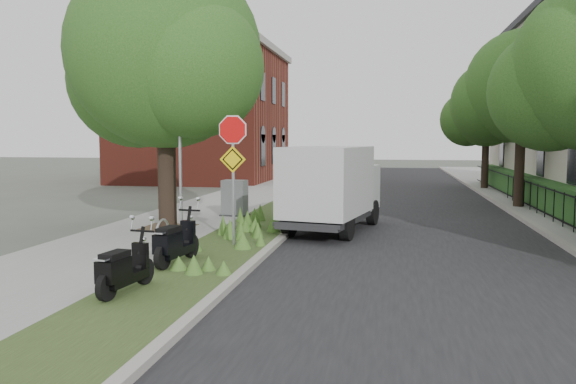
# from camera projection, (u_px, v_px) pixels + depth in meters

# --- Properties ---
(ground) EXTENTS (120.00, 120.00, 0.00)m
(ground) POSITION_uv_depth(u_px,v_px,m) (286.00, 257.00, 12.66)
(ground) COLOR #4C5147
(ground) RESTS_ON ground
(sidewalk_near) EXTENTS (3.50, 60.00, 0.12)m
(sidewalk_near) POSITION_uv_depth(u_px,v_px,m) (231.00, 202.00, 23.22)
(sidewalk_near) COLOR gray
(sidewalk_near) RESTS_ON ground
(verge) EXTENTS (2.00, 60.00, 0.12)m
(verge) POSITION_uv_depth(u_px,v_px,m) (296.00, 203.00, 22.72)
(verge) COLOR #2E401B
(verge) RESTS_ON ground
(kerb_near) EXTENTS (0.20, 60.00, 0.13)m
(kerb_near) POSITION_uv_depth(u_px,v_px,m) (321.00, 203.00, 22.53)
(kerb_near) COLOR #9E9991
(kerb_near) RESTS_ON ground
(road) EXTENTS (7.00, 60.00, 0.01)m
(road) POSITION_uv_depth(u_px,v_px,m) (410.00, 207.00, 21.90)
(road) COLOR black
(road) RESTS_ON ground
(kerb_far) EXTENTS (0.20, 60.00, 0.13)m
(kerb_far) POSITION_uv_depth(u_px,v_px,m) (504.00, 207.00, 21.25)
(kerb_far) COLOR #9E9991
(kerb_far) RESTS_ON ground
(footpath_far) EXTENTS (3.20, 60.00, 0.12)m
(footpath_far) POSITION_uv_depth(u_px,v_px,m) (552.00, 208.00, 20.94)
(footpath_far) COLOR gray
(footpath_far) RESTS_ON ground
(street_tree_main) EXTENTS (6.21, 5.54, 7.66)m
(street_tree_main) POSITION_uv_depth(u_px,v_px,m) (163.00, 62.00, 15.76)
(street_tree_main) COLOR black
(street_tree_main) RESTS_ON ground
(bare_post) EXTENTS (0.08, 0.08, 4.00)m
(bare_post) POSITION_uv_depth(u_px,v_px,m) (180.00, 159.00, 14.81)
(bare_post) COLOR #A5A8AD
(bare_post) RESTS_ON ground
(bike_hoop) EXTENTS (0.06, 0.78, 0.77)m
(bike_hoop) POSITION_uv_depth(u_px,v_px,m) (163.00, 236.00, 12.52)
(bike_hoop) COLOR #A5A8AD
(bike_hoop) RESTS_ON ground
(sign_assembly) EXTENTS (0.94, 0.08, 3.22)m
(sign_assembly) POSITION_uv_depth(u_px,v_px,m) (233.00, 153.00, 13.27)
(sign_assembly) COLOR #A5A8AD
(sign_assembly) RESTS_ON ground
(fence_far) EXTENTS (0.04, 24.00, 1.00)m
(fence_far) POSITION_uv_depth(u_px,v_px,m) (524.00, 192.00, 21.07)
(fence_far) COLOR black
(fence_far) RESTS_ON ground
(hedge_far) EXTENTS (1.00, 24.00, 1.10)m
(hedge_far) POSITION_uv_depth(u_px,v_px,m) (544.00, 192.00, 20.94)
(hedge_far) COLOR #18431B
(hedge_far) RESTS_ON footpath_far
(brick_building) EXTENTS (9.40, 10.40, 8.30)m
(brick_building) POSITION_uv_depth(u_px,v_px,m) (204.00, 114.00, 35.53)
(brick_building) COLOR maroon
(brick_building) RESTS_ON ground
(far_tree_b) EXTENTS (4.83, 4.31, 6.56)m
(far_tree_b) POSITION_uv_depth(u_px,v_px,m) (520.00, 92.00, 20.81)
(far_tree_b) COLOR black
(far_tree_b) RESTS_ON ground
(far_tree_c) EXTENTS (4.37, 3.89, 5.93)m
(far_tree_c) POSITION_uv_depth(u_px,v_px,m) (485.00, 113.00, 28.67)
(far_tree_c) COLOR black
(far_tree_c) RESTS_ON ground
(scooter_near) EXTENTS (0.44, 1.55, 0.74)m
(scooter_near) POSITION_uv_depth(u_px,v_px,m) (120.00, 273.00, 9.12)
(scooter_near) COLOR black
(scooter_near) RESTS_ON ground
(scooter_far) EXTENTS (0.48, 1.68, 0.80)m
(scooter_far) POSITION_uv_depth(u_px,v_px,m) (173.00, 246.00, 11.26)
(scooter_far) COLOR black
(scooter_far) RESTS_ON ground
(box_truck) EXTENTS (2.63, 4.84, 2.08)m
(box_truck) POSITION_uv_depth(u_px,v_px,m) (332.00, 185.00, 15.98)
(box_truck) COLOR #262628
(box_truck) RESTS_ON ground
(utility_cabinet) EXTENTS (0.94, 0.68, 1.18)m
(utility_cabinet) POSITION_uv_depth(u_px,v_px,m) (235.00, 199.00, 18.55)
(utility_cabinet) COLOR #262628
(utility_cabinet) RESTS_ON ground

